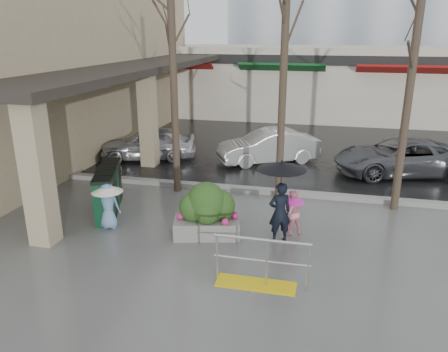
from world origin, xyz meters
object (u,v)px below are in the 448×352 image
at_px(tree_midwest, 286,14).
at_px(car_c, 400,157).
at_px(planter, 207,211).
at_px(child_blue, 108,201).
at_px(child_pink, 292,209).
at_px(car_a, 148,144).
at_px(tree_mideast, 417,29).
at_px(news_boxes, 108,190).
at_px(car_b, 268,146).
at_px(handrail, 259,268).
at_px(woman, 281,192).
at_px(tree_west, 171,21).

xyz_separation_m(tree_midwest, car_c, (3.87, 3.41, -4.60)).
bearing_deg(planter, child_blue, -176.92).
height_order(child_pink, car_a, car_a).
bearing_deg(tree_mideast, car_c, 80.42).
relative_size(tree_mideast, news_boxes, 2.86).
distance_m(child_blue, car_c, 10.15).
height_order(news_boxes, car_b, car_b).
height_order(handrail, woman, woman).
distance_m(child_blue, planter, 2.56).
bearing_deg(car_c, tree_midwest, -64.57).
distance_m(woman, planter, 1.86).
xyz_separation_m(tree_mideast, car_b, (-4.14, 3.84, -4.23)).
relative_size(tree_midwest, child_pink, 6.15).
xyz_separation_m(tree_mideast, child_blue, (-7.29, -3.01, -4.12)).
bearing_deg(tree_midwest, car_a, 149.82).
distance_m(tree_midwest, woman, 4.85).
height_order(child_pink, news_boxes, news_boxes).
height_order(tree_west, tree_mideast, tree_west).
xyz_separation_m(tree_west, tree_midwest, (3.20, 0.00, 0.15)).
relative_size(child_pink, car_a, 0.31).
bearing_deg(car_a, woman, 26.30).
xyz_separation_m(handrail, tree_mideast, (3.14, 4.80, 4.48)).
xyz_separation_m(tree_midwest, child_pink, (0.56, -2.27, -4.59)).
height_order(handrail, planter, planter).
distance_m(tree_west, planter, 5.56).
height_order(tree_mideast, car_b, tree_mideast).
bearing_deg(child_pink, news_boxes, -33.18).
bearing_deg(tree_west, woman, -38.23).
height_order(tree_mideast, child_blue, tree_mideast).
bearing_deg(handrail, woman, 85.36).
height_order(handrail, news_boxes, news_boxes).
distance_m(child_pink, car_a, 8.16).
bearing_deg(car_b, handrail, -22.06).
bearing_deg(car_c, tree_west, -80.18).
distance_m(handrail, tree_west, 7.52).
height_order(tree_west, news_boxes, tree_west).
bearing_deg(car_b, tree_mideast, 18.51).
distance_m(handrail, woman, 2.22).
bearing_deg(handrail, car_c, 65.65).
height_order(car_a, car_b, same).
xyz_separation_m(tree_midwest, car_b, (-0.84, 3.84, -4.60)).
bearing_deg(tree_midwest, woman, -83.33).
xyz_separation_m(tree_mideast, car_a, (-8.79, 3.19, -4.23)).
xyz_separation_m(news_boxes, car_a, (-0.99, 5.21, 0.01)).
distance_m(planter, news_boxes, 3.19).
bearing_deg(child_pink, handrail, 50.65).
bearing_deg(handrail, tree_midwest, 91.91).
xyz_separation_m(tree_midwest, news_boxes, (-4.50, -2.02, -4.61)).
distance_m(tree_mideast, car_a, 10.27).
distance_m(child_pink, car_c, 6.57).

